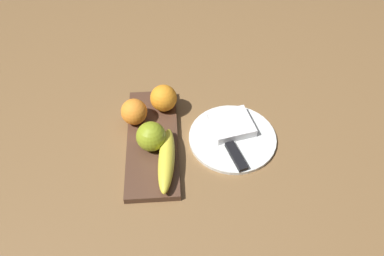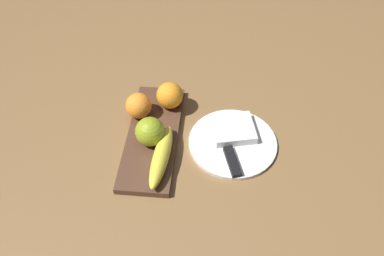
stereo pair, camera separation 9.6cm
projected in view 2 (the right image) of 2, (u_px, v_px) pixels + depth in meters
The scene contains 9 objects.
ground_plane at pixel (153, 138), 1.00m from camera, with size 2.40×2.40×0.00m, color brown.
fruit_tray at pixel (152, 135), 1.00m from camera, with size 0.35×0.13×0.02m, color #513425.
apple at pixel (148, 131), 0.94m from camera, with size 0.07×0.07×0.07m, color #8CA021.
banana at pixel (161, 156), 0.92m from camera, with size 0.19×0.04×0.04m, color yellow.
orange_near_apple at pixel (139, 106), 1.01m from camera, with size 0.07×0.07×0.07m, color orange.
orange_near_banana at pixel (170, 95), 1.03m from camera, with size 0.07×0.07×0.07m, color orange.
dinner_plate at pixel (233, 142), 0.99m from camera, with size 0.23×0.23×0.01m, color white.
folded_napkin at pixel (233, 129), 0.99m from camera, with size 0.10×0.11×0.02m, color white.
knife at pixel (231, 157), 0.94m from camera, with size 0.18×0.07×0.01m.
Camera 2 is at (-0.63, -0.16, 0.77)m, focal length 35.43 mm.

